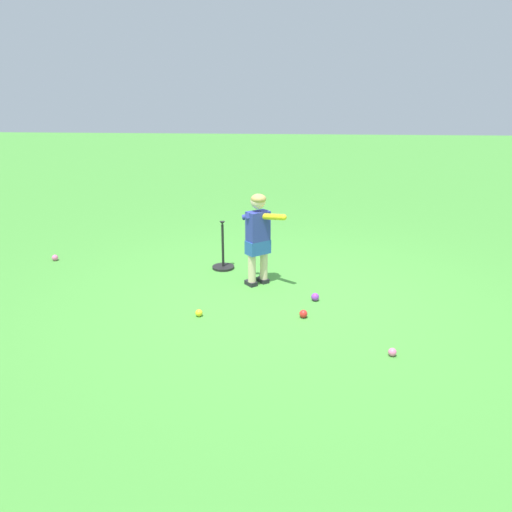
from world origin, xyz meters
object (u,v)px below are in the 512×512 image
object	(u,v)px
play_ball_far_right	(303,314)
play_ball_far_left	(199,313)
play_ball_near_batter	(55,258)
batting_tee	(223,261)
play_ball_center_lawn	(392,352)
child_batter	(258,231)
play_ball_by_bucket	(315,297)

from	to	relation	value
play_ball_far_right	play_ball_far_left	bearing A→B (deg)	2.55
play_ball_near_batter	play_ball_far_left	bearing A→B (deg)	144.83
batting_tee	play_ball_far_right	bearing A→B (deg)	125.80
play_ball_far_right	play_ball_near_batter	bearing A→B (deg)	-24.89
play_ball_center_lawn	batting_tee	distance (m)	2.74
play_ball_far_right	play_ball_far_left	size ratio (longest dim) A/B	1.11
child_batter	play_ball_near_batter	distance (m)	2.91
child_batter	play_ball_near_batter	size ratio (longest dim) A/B	13.22
play_ball_near_batter	play_ball_far_left	xyz separation A→B (m)	(-2.23, 1.57, -0.00)
play_ball_by_bucket	play_ball_far_right	distance (m)	0.46
play_ball_near_batter	batting_tee	bearing A→B (deg)	176.60
play_ball_center_lawn	batting_tee	xyz separation A→B (m)	(1.76, -2.10, 0.07)
child_batter	play_ball_far_right	xyz separation A→B (m)	(-0.52, 0.88, -0.61)
play_ball_by_bucket	batting_tee	xyz separation A→B (m)	(1.14, -0.95, 0.06)
play_ball_far_left	play_ball_by_bucket	bearing A→B (deg)	-157.85
batting_tee	play_ball_far_left	bearing A→B (deg)	87.86
play_ball_far_left	batting_tee	size ratio (longest dim) A/B	0.12
play_ball_near_batter	play_ball_by_bucket	distance (m)	3.59
child_batter	play_ball_by_bucket	world-z (taller)	child_batter
play_ball_by_bucket	play_ball_far_right	bearing A→B (deg)	73.02
play_ball_far_right	batting_tee	size ratio (longest dim) A/B	0.13
play_ball_by_bucket	play_ball_near_batter	bearing A→B (deg)	-17.64
play_ball_by_bucket	play_ball_far_left	world-z (taller)	play_ball_by_bucket
child_batter	play_ball_near_batter	xyz separation A→B (m)	(2.77, -0.65, -0.61)
play_ball_near_batter	play_ball_far_right	xyz separation A→B (m)	(-3.29, 1.53, 0.00)
child_batter	play_ball_far_right	world-z (taller)	child_batter
child_batter	play_ball_near_batter	bearing A→B (deg)	-13.16
batting_tee	play_ball_near_batter	bearing A→B (deg)	-3.40
play_ball_near_batter	play_ball_far_left	size ratio (longest dim) A/B	1.10
play_ball_by_bucket	play_ball_far_left	bearing A→B (deg)	22.15
play_ball_center_lawn	play_ball_far_left	xyz separation A→B (m)	(1.81, -0.67, 0.00)
play_ball_center_lawn	batting_tee	world-z (taller)	batting_tee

